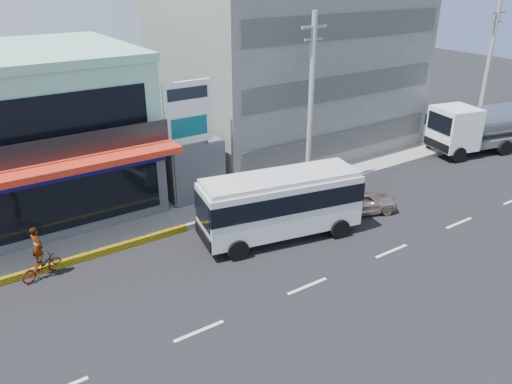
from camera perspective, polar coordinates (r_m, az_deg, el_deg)
ground at (r=20.95m, az=5.88°, el=-10.66°), size 120.00×120.00×0.00m
sidewalk at (r=30.17m, az=1.86°, el=1.22°), size 70.00×5.00×0.30m
shop_building at (r=28.30m, az=-25.88°, el=5.47°), size 12.40×11.70×8.00m
concrete_building at (r=35.52m, az=3.48°, el=16.20°), size 16.00×12.00×14.00m
gap_structure at (r=29.27m, az=-9.00°, el=3.55°), size 3.00×6.00×3.50m
satellite_dish at (r=27.82m, az=-8.35°, el=6.48°), size 1.50×1.50×0.15m
billboard at (r=25.66m, az=-7.75°, el=8.16°), size 2.60×0.18×6.90m
utility_pole_near at (r=27.58m, az=6.29°, el=9.84°), size 1.60×0.30×10.00m
utility_pole_far at (r=39.61m, az=24.85°, el=12.20°), size 1.60×0.30×10.00m
minibus at (r=23.52m, az=2.81°, el=-1.02°), size 7.99×3.90×3.21m
sedan at (r=26.93m, az=11.78°, el=-1.03°), size 4.28×2.82×1.35m
tanker_truck at (r=38.60m, az=24.63°, el=6.84°), size 8.99×4.36×3.41m
motorcycle_rider at (r=22.87m, az=-23.45°, el=-7.20°), size 1.94×1.27×2.36m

